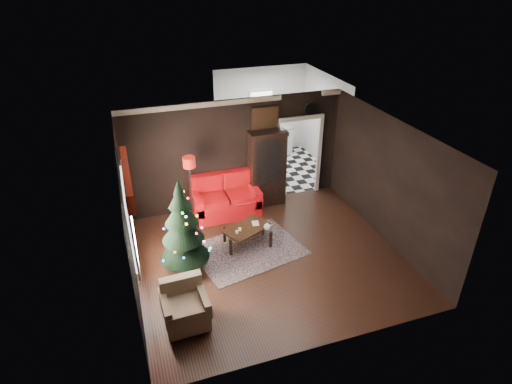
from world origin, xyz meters
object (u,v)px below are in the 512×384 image
object	(u,v)px
floor_lamp	(192,193)
teapot	(267,227)
armchair	(185,305)
curio_cabinet	(267,170)
christmas_tree	(182,226)
coffee_table	(247,236)
kitchen_table	(271,164)
wall_clock	(310,109)
loveseat	(226,196)

from	to	relation	value
floor_lamp	teapot	size ratio (longest dim) A/B	10.83
armchair	teapot	size ratio (longest dim) A/B	4.64
curio_cabinet	christmas_tree	world-z (taller)	christmas_tree
floor_lamp	coffee_table	distance (m)	1.70
floor_lamp	teapot	xyz separation A→B (m)	(1.35, -1.49, -0.29)
curio_cabinet	kitchen_table	xyz separation A→B (m)	(0.65, 1.43, -0.57)
floor_lamp	teapot	bearing A→B (deg)	-47.87
christmas_tree	kitchen_table	size ratio (longest dim) A/B	2.55
christmas_tree	wall_clock	xyz separation A→B (m)	(3.70, 2.22, 1.33)
curio_cabinet	floor_lamp	world-z (taller)	curio_cabinet
curio_cabinet	coffee_table	world-z (taller)	curio_cabinet
loveseat	christmas_tree	size ratio (longest dim) A/B	0.89
coffee_table	teapot	size ratio (longest dim) A/B	5.89
loveseat	floor_lamp	distance (m)	0.94
floor_lamp	christmas_tree	bearing A→B (deg)	-106.42
armchair	kitchen_table	size ratio (longest dim) A/B	1.05
curio_cabinet	wall_clock	distance (m)	1.88
loveseat	floor_lamp	size ratio (longest dim) A/B	0.93
coffee_table	teapot	xyz separation A→B (m)	(0.39, -0.23, 0.30)
teapot	coffee_table	bearing A→B (deg)	149.54
christmas_tree	teapot	distance (m)	1.91
armchair	wall_clock	bearing A→B (deg)	41.21
loveseat	wall_clock	size ratio (longest dim) A/B	5.31
curio_cabinet	teapot	bearing A→B (deg)	-109.49
floor_lamp	wall_clock	world-z (taller)	wall_clock
curio_cabinet	wall_clock	world-z (taller)	wall_clock
christmas_tree	teapot	world-z (taller)	christmas_tree
floor_lamp	christmas_tree	world-z (taller)	christmas_tree
kitchen_table	curio_cabinet	bearing A→B (deg)	-114.44
teapot	kitchen_table	bearing A→B (deg)	68.33
teapot	floor_lamp	bearing A→B (deg)	132.13
armchair	teapot	world-z (taller)	armchair
armchair	wall_clock	world-z (taller)	wall_clock
coffee_table	kitchen_table	distance (m)	3.52
curio_cabinet	loveseat	bearing A→B (deg)	-169.17
loveseat	armchair	distance (m)	3.74
loveseat	coffee_table	size ratio (longest dim) A/B	1.70
teapot	wall_clock	size ratio (longest dim) A/B	0.53
teapot	wall_clock	xyz separation A→B (m)	(1.87, 2.06, 1.84)
loveseat	armchair	bearing A→B (deg)	-115.81
floor_lamp	teapot	distance (m)	2.03
coffee_table	christmas_tree	bearing A→B (deg)	-165.02
curio_cabinet	kitchen_table	size ratio (longest dim) A/B	2.53
floor_lamp	coffee_table	size ratio (longest dim) A/B	1.84
christmas_tree	wall_clock	size ratio (longest dim) A/B	5.98
loveseat	teapot	size ratio (longest dim) A/B	10.02
teapot	kitchen_table	size ratio (longest dim) A/B	0.23
loveseat	christmas_tree	bearing A→B (deg)	-126.61
loveseat	wall_clock	world-z (taller)	wall_clock
coffee_table	teapot	bearing A→B (deg)	-30.46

